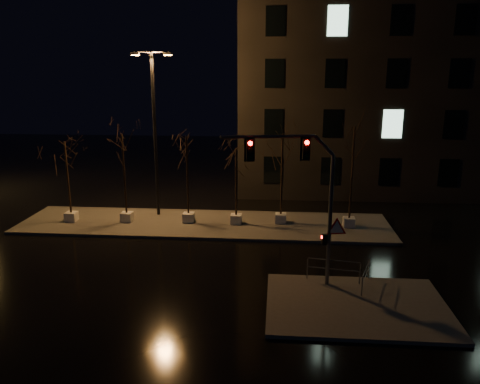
{
  "coord_description": "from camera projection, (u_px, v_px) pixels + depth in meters",
  "views": [
    {
      "loc": [
        4.29,
        -20.38,
        8.97
      ],
      "look_at": [
        2.37,
        3.3,
        2.8
      ],
      "focal_mm": 35.0,
      "sensor_mm": 36.0,
      "label": 1
    }
  ],
  "objects": [
    {
      "name": "tree_4",
      "position": [
        282.0,
        154.0,
        26.99
      ],
      "size": [
        1.8,
        1.8,
        5.46
      ],
      "color": "silver",
      "rests_on": "median"
    },
    {
      "name": "tree_5",
      "position": [
        353.0,
        150.0,
        26.16
      ],
      "size": [
        1.8,
        1.8,
        5.99
      ],
      "color": "silver",
      "rests_on": "median"
    },
    {
      "name": "tree_0",
      "position": [
        66.0,
        160.0,
        27.39
      ],
      "size": [
        1.8,
        1.8,
        4.97
      ],
      "color": "silver",
      "rests_on": "median"
    },
    {
      "name": "traffic_signal_mast",
      "position": [
        306.0,
        189.0,
        18.79
      ],
      "size": [
        5.19,
        0.97,
        6.41
      ],
      "rotation": [
        0.0,
        0.0,
        0.18
      ],
      "color": "#54575B",
      "rests_on": "sidewalk_corner"
    },
    {
      "name": "guard_rail_a",
      "position": [
        334.0,
        267.0,
        20.07
      ],
      "size": [
        2.25,
        0.41,
        0.98
      ],
      "rotation": [
        0.0,
        0.0,
        -0.16
      ],
      "color": "#54575B",
      "rests_on": "sidewalk_corner"
    },
    {
      "name": "sidewalk_corner",
      "position": [
        356.0,
        306.0,
        18.27
      ],
      "size": [
        7.0,
        5.0,
        0.15
      ],
      "primitive_type": "cube",
      "color": "#484641",
      "rests_on": "ground"
    },
    {
      "name": "guard_rail_b",
      "position": [
        366.0,
        274.0,
        19.55
      ],
      "size": [
        0.64,
        1.77,
        0.89
      ],
      "rotation": [
        0.0,
        0.0,
        1.24
      ],
      "color": "#54575B",
      "rests_on": "sidewalk_corner"
    },
    {
      "name": "tree_3",
      "position": [
        236.0,
        166.0,
        27.0
      ],
      "size": [
        1.8,
        1.8,
        4.62
      ],
      "color": "silver",
      "rests_on": "median"
    },
    {
      "name": "tree_1",
      "position": [
        123.0,
        154.0,
        27.25
      ],
      "size": [
        1.8,
        1.8,
        5.43
      ],
      "color": "silver",
      "rests_on": "median"
    },
    {
      "name": "streetlight_main",
      "position": [
        155.0,
        124.0,
        28.22
      ],
      "size": [
        2.49,
        0.44,
        9.94
      ],
      "rotation": [
        0.0,
        0.0,
        -0.07
      ],
      "color": "black",
      "rests_on": "median"
    },
    {
      "name": "building",
      "position": [
        403.0,
        90.0,
        36.63
      ],
      "size": [
        25.0,
        12.0,
        15.0
      ],
      "primitive_type": "cube",
      "color": "black",
      "rests_on": "ground"
    },
    {
      "name": "ground",
      "position": [
        185.0,
        265.0,
        22.25
      ],
      "size": [
        90.0,
        90.0,
        0.0
      ],
      "primitive_type": "plane",
      "color": "black",
      "rests_on": "ground"
    },
    {
      "name": "tree_2",
      "position": [
        187.0,
        156.0,
        27.17
      ],
      "size": [
        1.8,
        1.8,
        5.28
      ],
      "color": "silver",
      "rests_on": "median"
    },
    {
      "name": "median",
      "position": [
        204.0,
        224.0,
        28.02
      ],
      "size": [
        22.0,
        5.0,
        0.15
      ],
      "primitive_type": "cube",
      "color": "#484641",
      "rests_on": "ground"
    }
  ]
}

